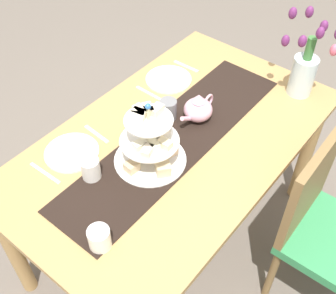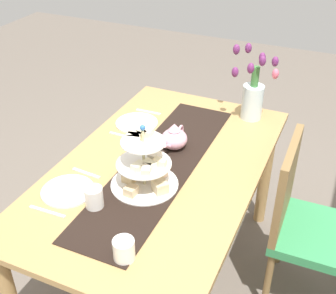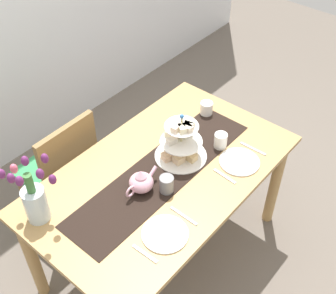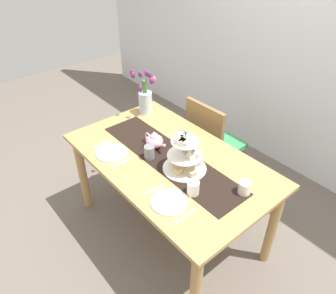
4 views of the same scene
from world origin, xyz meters
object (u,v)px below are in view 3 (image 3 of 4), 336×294
at_px(dinner_plate_left, 165,234).
at_px(dinner_plate_right, 239,162).
at_px(tulip_vase, 34,198).
at_px(fork_right, 225,176).
at_px(mug_white_text, 221,141).
at_px(mug_grey, 167,184).
at_px(teapot, 141,182).
at_px(cream_jug, 206,108).
at_px(tiered_cake_stand, 181,143).
at_px(knife_right, 253,149).
at_px(fork_left, 145,254).
at_px(knife_left, 184,216).
at_px(dining_table, 162,186).
at_px(chair_left, 62,169).

height_order(dinner_plate_left, dinner_plate_right, same).
xyz_separation_m(tulip_vase, fork_right, (0.83, -0.55, -0.14)).
height_order(tulip_vase, mug_white_text, tulip_vase).
distance_m(dinner_plate_left, mug_grey, 0.29).
distance_m(teapot, cream_jug, 0.76).
relative_size(teapot, mug_grey, 2.51).
bearing_deg(tiered_cake_stand, knife_right, -41.85).
relative_size(tulip_vase, fork_left, 2.74).
xyz_separation_m(tulip_vase, mug_white_text, (1.01, -0.39, -0.10)).
bearing_deg(tiered_cake_stand, knife_left, -138.65).
bearing_deg(knife_left, knife_right, 0.00).
relative_size(fork_left, dinner_plate_right, 0.65).
xyz_separation_m(cream_jug, mug_grey, (-0.67, -0.23, 0.01)).
bearing_deg(fork_left, tulip_vase, 108.03).
distance_m(dinner_plate_left, fork_left, 0.15).
bearing_deg(tulip_vase, knife_left, -49.55).
xyz_separation_m(dining_table, mug_white_text, (0.38, -0.12, 0.16)).
relative_size(mug_grey, mug_white_text, 1.00).
distance_m(teapot, dinner_plate_left, 0.32).
bearing_deg(fork_right, teapot, 142.05).
relative_size(dining_table, dinner_plate_right, 6.67).
xyz_separation_m(chair_left, cream_jug, (0.78, -0.56, 0.31)).
bearing_deg(knife_left, dining_table, 60.00).
bearing_deg(fork_right, mug_grey, 148.09).
bearing_deg(dinner_plate_left, mug_white_text, 13.13).
height_order(dinner_plate_left, mug_grey, mug_grey).
height_order(dining_table, tulip_vase, tulip_vase).
height_order(dining_table, mug_white_text, mug_white_text).
xyz_separation_m(dinner_plate_right, mug_grey, (-0.43, 0.18, 0.05)).
bearing_deg(fork_right, tulip_vase, 146.41).
distance_m(cream_jug, mug_grey, 0.70).
bearing_deg(cream_jug, teapot, -170.51).
relative_size(tulip_vase, knife_left, 2.42).
height_order(chair_left, knife_left, chair_left).
distance_m(tulip_vase, knife_left, 0.74).
height_order(teapot, fork_left, teapot).
bearing_deg(tulip_vase, tiered_cake_stand, -18.20).
relative_size(dinner_plate_left, dinner_plate_right, 1.00).
bearing_deg(mug_grey, fork_right, -31.91).
height_order(dining_table, fork_right, fork_right).
xyz_separation_m(tulip_vase, dinner_plate_right, (0.97, -0.55, -0.14)).
bearing_deg(fork_right, chair_left, 112.45).
relative_size(dining_table, teapot, 6.43).
relative_size(tiered_cake_stand, knife_left, 1.79).
relative_size(knife_right, mug_white_text, 1.79).
distance_m(dinner_plate_right, mug_grey, 0.47).
distance_m(dining_table, tulip_vase, 0.73).
relative_size(tiered_cake_stand, knife_right, 1.79).
relative_size(dinner_plate_left, knife_left, 1.35).
xyz_separation_m(knife_left, fork_right, (0.36, 0.00, 0.00)).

